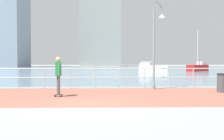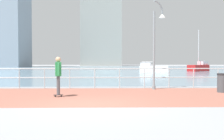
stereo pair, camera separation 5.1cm
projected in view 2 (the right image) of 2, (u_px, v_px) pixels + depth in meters
ground at (102, 70)px, 49.10m from camera, size 220.00×220.00×0.00m
brick_paving at (92, 95)px, 11.73m from camera, size 28.00×6.36×0.01m
harbor_water at (103, 69)px, 59.88m from camera, size 180.00×88.00×0.00m
waterfront_railing at (95, 74)px, 14.89m from camera, size 25.25×0.06×1.14m
lamppost at (157, 40)px, 14.40m from camera, size 0.76×0.51×4.82m
skateboarder at (58, 73)px, 11.23m from camera, size 0.41×0.56×1.70m
trash_bin at (222, 83)px, 12.92m from camera, size 0.46×0.46×0.93m
sailboat_navy at (153, 68)px, 40.04m from camera, size 4.46×2.55×5.99m
sailboat_red at (199, 67)px, 44.23m from camera, size 4.60×4.41×6.84m
tower_steel at (7, 12)px, 86.02m from camera, size 11.56×14.99×36.97m
tower_brick at (101, 27)px, 112.39m from camera, size 16.71×13.47×34.24m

